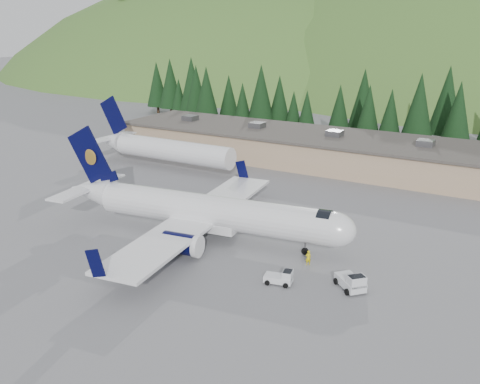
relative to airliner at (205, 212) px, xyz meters
name	(u,v)px	position (x,y,z in m)	size (l,w,h in m)	color
ground	(214,239)	(1.04, 0.14, -3.18)	(600.00, 600.00, 0.00)	slate
airliner	(205,212)	(0.00, 0.00, 0.00)	(35.95, 33.83, 11.93)	white
second_airliner	(160,148)	(-23.88, 22.14, 0.15)	(27.50, 11.00, 10.05)	white
baggage_tug_a	(281,278)	(12.48, -5.79, -2.54)	(2.87, 2.04, 1.42)	silver
baggage_tug_b	(352,282)	(18.69, -3.58, -2.38)	(3.57, 3.48, 1.77)	silver
terminal_building	(307,147)	(-3.97, 38.14, -0.55)	(71.00, 17.00, 6.10)	tan
ramp_worker	(308,258)	(13.08, -0.70, -2.38)	(0.58, 0.38, 1.59)	yellow
tree_line	(330,101)	(-8.96, 61.31, 4.40)	(114.45, 17.90, 14.42)	black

